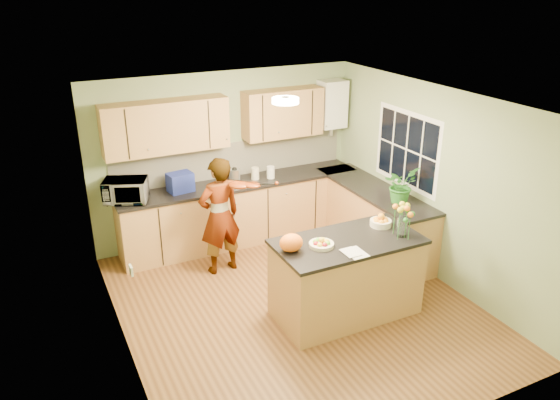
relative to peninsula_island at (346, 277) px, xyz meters
name	(u,v)px	position (x,y,z in m)	size (l,w,h in m)	color
floor	(296,305)	(-0.46, 0.39, -0.48)	(4.50, 4.50, 0.00)	#583419
ceiling	(298,102)	(-0.46, 0.39, 2.02)	(4.00, 4.50, 0.02)	silver
wall_back	(226,157)	(-0.46, 2.64, 0.77)	(4.00, 0.02, 2.50)	gray
wall_front	(429,314)	(-0.46, -1.86, 0.77)	(4.00, 0.02, 2.50)	gray
wall_left	(117,248)	(-2.46, 0.39, 0.77)	(0.02, 4.50, 2.50)	gray
wall_right	(435,184)	(1.54, 0.39, 0.77)	(0.02, 4.50, 2.50)	gray
back_counter	(241,211)	(-0.36, 2.34, -0.01)	(3.64, 0.62, 0.94)	#A47041
right_counter	(373,219)	(1.24, 1.24, -0.01)	(0.62, 2.24, 0.94)	#A47041
splashback	(233,159)	(-0.36, 2.62, 0.72)	(3.60, 0.02, 0.52)	#EEE5CE
upper_cabinets	(217,121)	(-0.63, 2.47, 1.37)	(3.20, 0.34, 0.70)	#A47041
boiler	(332,104)	(1.24, 2.48, 1.41)	(0.40, 0.30, 0.86)	white
window_right	(407,149)	(1.54, 0.99, 1.07)	(0.01, 1.30, 1.05)	white
light_switch	(131,270)	(-2.44, -0.21, 0.82)	(0.02, 0.09, 0.09)	white
ceiling_lamp	(285,100)	(-0.46, 0.69, 1.98)	(0.30, 0.30, 0.07)	#FFEABF
peninsula_island	(346,277)	(0.00, 0.00, 0.00)	(1.68, 0.86, 0.96)	#A47041
fruit_dish	(321,243)	(-0.35, 0.00, 0.52)	(0.28, 0.28, 0.10)	beige
orange_bowl	(381,221)	(0.55, 0.15, 0.54)	(0.25, 0.25, 0.15)	beige
flower_vase	(404,209)	(0.60, -0.18, 0.82)	(0.28, 0.28, 0.51)	silver
orange_bag	(291,243)	(-0.70, 0.05, 0.58)	(0.26, 0.22, 0.20)	orange
papers	(356,253)	(-0.10, -0.30, 0.49)	(0.20, 0.27, 0.01)	silver
violinist	(220,216)	(-0.96, 1.60, 0.32)	(0.59, 0.38, 1.61)	#E1AC89
violin	(239,185)	(-0.76, 1.38, 0.80)	(0.66, 0.26, 0.13)	#4C1704
microwave	(126,191)	(-2.00, 2.31, 0.61)	(0.56, 0.38, 0.31)	white
blue_box	(180,182)	(-1.25, 2.35, 0.59)	(0.33, 0.24, 0.27)	navy
kettle	(235,176)	(-0.46, 2.30, 0.57)	(0.15, 0.15, 0.29)	silver
jar_cream	(255,173)	(-0.12, 2.34, 0.55)	(0.12, 0.12, 0.18)	beige
jar_white	(271,172)	(0.10, 2.28, 0.55)	(0.12, 0.12, 0.18)	white
potted_plant	(401,185)	(1.24, 0.69, 0.70)	(0.44, 0.38, 0.49)	#2B7426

